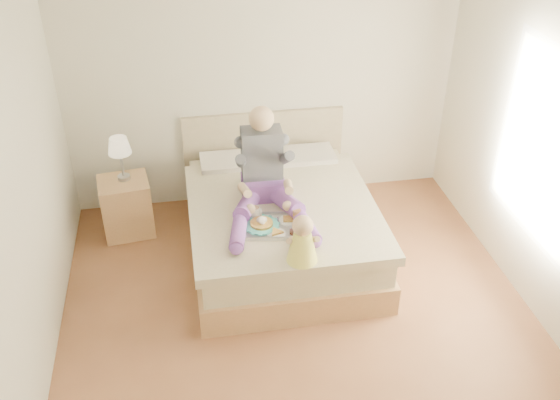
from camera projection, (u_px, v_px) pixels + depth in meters
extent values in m
cube|color=brown|center=(301.00, 323.00, 5.27)|extent=(4.00, 4.20, 0.01)
cube|color=beige|center=(262.00, 79.00, 6.28)|extent=(4.00, 0.02, 2.70)
cube|color=beige|center=(17.00, 213.00, 4.25)|extent=(0.02, 4.20, 2.70)
cube|color=beige|center=(557.00, 164.00, 4.82)|extent=(0.02, 4.20, 2.70)
cube|color=white|center=(543.00, 147.00, 4.96)|extent=(0.02, 1.30, 1.60)
cube|color=white|center=(543.00, 147.00, 4.96)|extent=(0.01, 1.18, 1.48)
cube|color=#A3794C|center=(280.00, 239.00, 6.04)|extent=(1.68, 2.13, 0.28)
cube|color=#C5B893|center=(280.00, 217.00, 5.89)|extent=(1.60, 2.05, 0.24)
cube|color=#C5B893|center=(283.00, 211.00, 5.68)|extent=(1.70, 1.80, 0.09)
cube|color=beige|center=(231.00, 165.00, 6.35)|extent=(0.62, 0.40, 0.14)
cube|color=beige|center=(304.00, 159.00, 6.46)|extent=(0.62, 0.40, 0.14)
cube|color=gray|center=(263.00, 154.00, 6.73)|extent=(1.70, 0.08, 1.00)
cube|color=#A3794C|center=(126.00, 207.00, 6.24)|extent=(0.53, 0.49, 0.59)
cylinder|color=#B0B3B7|center=(124.00, 177.00, 6.10)|extent=(0.12, 0.12, 0.04)
cylinder|color=#B0B3B7|center=(122.00, 164.00, 6.03)|extent=(0.02, 0.02, 0.25)
cone|color=#FFEEC7|center=(119.00, 146.00, 5.91)|extent=(0.22, 0.22, 0.16)
cube|color=#5F3482|center=(263.00, 187.00, 5.78)|extent=(0.39, 0.31, 0.18)
cube|color=#3B3C43|center=(262.00, 154.00, 5.66)|extent=(0.37, 0.23, 0.49)
sphere|color=tan|center=(261.00, 119.00, 5.43)|extent=(0.22, 0.22, 0.22)
cylinder|color=#5F3482|center=(248.00, 203.00, 5.56)|extent=(0.33, 0.54, 0.22)
cylinder|color=#5F3482|center=(239.00, 231.00, 5.23)|extent=(0.22, 0.48, 0.13)
sphere|color=#5F3482|center=(236.00, 248.00, 5.05)|extent=(0.11, 0.11, 0.11)
cylinder|color=#3B3C43|center=(241.00, 161.00, 5.50)|extent=(0.13, 0.31, 0.25)
cylinder|color=tan|center=(245.00, 190.00, 5.44)|extent=(0.10, 0.32, 0.17)
sphere|color=tan|center=(250.00, 209.00, 5.37)|extent=(0.09, 0.09, 0.09)
cylinder|color=#5F3482|center=(284.00, 201.00, 5.60)|extent=(0.31, 0.55, 0.22)
cylinder|color=#5F3482|center=(305.00, 225.00, 5.30)|extent=(0.19, 0.48, 0.13)
sphere|color=#5F3482|center=(315.00, 241.00, 5.13)|extent=(0.11, 0.11, 0.11)
cylinder|color=#3B3C43|center=(286.00, 158.00, 5.55)|extent=(0.12, 0.31, 0.25)
cylinder|color=tan|center=(288.00, 187.00, 5.49)|extent=(0.12, 0.32, 0.17)
sphere|color=tan|center=(288.00, 206.00, 5.41)|extent=(0.09, 0.09, 0.09)
cube|color=#B0B3B7|center=(274.00, 227.00, 5.38)|extent=(0.55, 0.46, 0.01)
cylinder|color=#3BACAA|center=(262.00, 225.00, 5.38)|extent=(0.29, 0.29, 0.02)
cylinder|color=#BD913F|center=(262.00, 223.00, 5.37)|extent=(0.20, 0.20, 0.02)
cylinder|color=white|center=(255.00, 212.00, 5.47)|extent=(0.09, 0.09, 0.10)
torus|color=white|center=(261.00, 212.00, 5.47)|extent=(0.03, 0.07, 0.07)
cylinder|color=#956D49|center=(255.00, 208.00, 5.45)|extent=(0.08, 0.08, 0.01)
cylinder|color=white|center=(288.00, 220.00, 5.45)|extent=(0.16, 0.16, 0.01)
cube|color=#BD913F|center=(288.00, 219.00, 5.44)|extent=(0.10, 0.09, 0.02)
cylinder|color=white|center=(276.00, 234.00, 5.28)|extent=(0.16, 0.16, 0.01)
ellipsoid|color=#AF2712|center=(279.00, 233.00, 5.27)|extent=(0.04, 0.03, 0.01)
cylinder|color=white|center=(297.00, 216.00, 5.40)|extent=(0.08, 0.08, 0.13)
cylinder|color=orange|center=(297.00, 216.00, 5.40)|extent=(0.07, 0.07, 0.12)
cylinder|color=white|center=(293.00, 232.00, 5.27)|extent=(0.08, 0.08, 0.04)
cylinder|color=#431509|center=(293.00, 232.00, 5.27)|extent=(0.07, 0.07, 0.03)
cone|color=#F2F14C|center=(302.00, 246.00, 4.94)|extent=(0.25, 0.25, 0.27)
sphere|color=tan|center=(303.00, 226.00, 4.83)|extent=(0.17, 0.17, 0.17)
cylinder|color=tan|center=(294.00, 246.00, 5.08)|extent=(0.09, 0.20, 0.07)
sphere|color=tan|center=(292.00, 239.00, 5.16)|extent=(0.05, 0.05, 0.05)
cylinder|color=tan|center=(290.00, 241.00, 4.91)|extent=(0.09, 0.15, 0.12)
cylinder|color=tan|center=(305.00, 245.00, 5.09)|extent=(0.08, 0.20, 0.07)
sphere|color=tan|center=(304.00, 238.00, 5.17)|extent=(0.05, 0.05, 0.05)
cylinder|color=tan|center=(315.00, 239.00, 4.93)|extent=(0.07, 0.14, 0.12)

